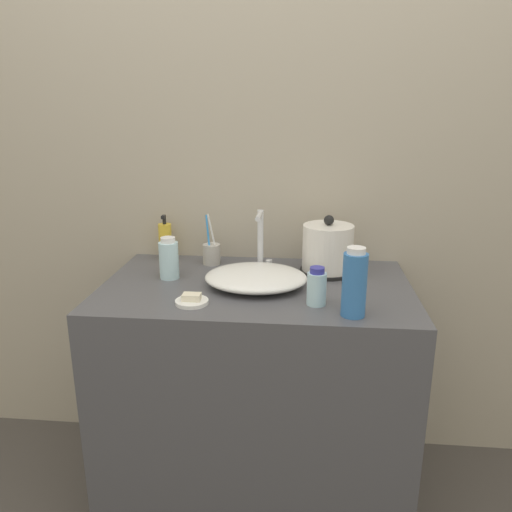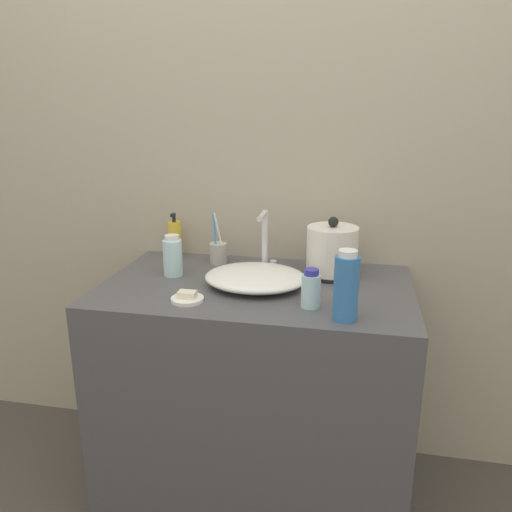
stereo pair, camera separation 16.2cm
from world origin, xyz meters
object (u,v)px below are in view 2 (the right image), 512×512
electric_kettle (332,253)px  mouthwash_bottle (173,256)px  faucet (265,239)px  shampoo_bottle (346,287)px  hand_cream_bottle (311,289)px  lotion_bottle (175,239)px  toothbrush_cup (218,252)px

electric_kettle → mouthwash_bottle: bearing=-168.4°
faucet → mouthwash_bottle: bearing=-161.2°
faucet → mouthwash_bottle: size_ratio=1.53×
electric_kettle → shampoo_bottle: electric_kettle is taller
electric_kettle → hand_cream_bottle: size_ratio=1.79×
lotion_bottle → mouthwash_bottle: size_ratio=1.21×
toothbrush_cup → lotion_bottle: (-0.19, 0.04, 0.03)m
mouthwash_bottle → hand_cream_bottle: size_ratio=1.24×
electric_kettle → shampoo_bottle: (0.06, -0.38, 0.02)m
toothbrush_cup → shampoo_bottle: shampoo_bottle is taller
faucet → shampoo_bottle: bearing=-51.4°
electric_kettle → lotion_bottle: (-0.62, 0.11, -0.01)m
toothbrush_cup → hand_cream_bottle: toothbrush_cup is taller
electric_kettle → toothbrush_cup: 0.44m
electric_kettle → hand_cream_bottle: bearing=-98.1°
shampoo_bottle → hand_cream_bottle: 0.13m
shampoo_bottle → hand_cream_bottle: shampoo_bottle is taller
lotion_bottle → hand_cream_bottle: 0.71m
electric_kettle → mouthwash_bottle: electric_kettle is taller
electric_kettle → toothbrush_cup: (-0.43, 0.06, -0.04)m
toothbrush_cup → mouthwash_bottle: (-0.12, -0.17, 0.03)m
faucet → hand_cream_bottle: faucet is taller
faucet → toothbrush_cup: faucet is taller
toothbrush_cup → faucet: bearing=-19.7°
toothbrush_cup → mouthwash_bottle: bearing=-124.0°
toothbrush_cup → lotion_bottle: toothbrush_cup is taller
electric_kettle → lotion_bottle: size_ratio=1.19×
mouthwash_bottle → electric_kettle: bearing=11.6°
hand_cream_bottle → mouthwash_bottle: bearing=158.9°
faucet → lotion_bottle: 0.40m
electric_kettle → lotion_bottle: electric_kettle is taller
faucet → lotion_bottle: size_ratio=1.26×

